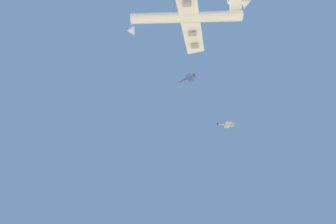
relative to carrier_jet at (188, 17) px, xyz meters
The scene contains 3 objects.
carrier_jet is the anchor object (origin of this frame).
chase_jet_lead 62.01m from the carrier_jet, 134.62° to the right, with size 9.05×15.12×4.00m.
chase_jet_left_wing 87.40m from the carrier_jet, 153.99° to the right, with size 14.12×11.14×4.00m.
Camera 1 is at (56.13, 79.88, 2.34)m, focal length 24.49 mm.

